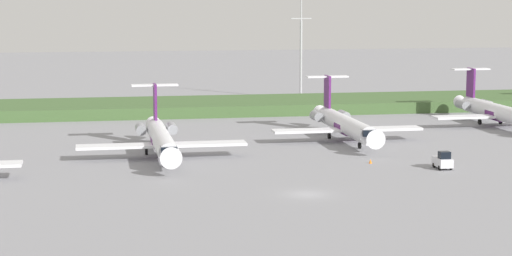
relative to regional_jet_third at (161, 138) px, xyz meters
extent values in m
plane|color=gray|center=(13.91, 2.74, -2.54)|extent=(500.00, 500.00, 0.00)
cube|color=#426033|center=(13.91, 48.60, -1.49)|extent=(320.00, 20.00, 2.08)
cylinder|color=white|center=(0.00, -0.59, -0.09)|extent=(2.70, 24.00, 2.70)
cone|color=white|center=(0.00, -14.09, -0.09)|extent=(2.70, 3.00, 2.70)
cone|color=white|center=(0.00, 13.41, -0.09)|extent=(2.29, 4.00, 2.29)
cube|color=black|center=(0.00, -12.19, 0.39)|extent=(2.03, 1.80, 0.90)
cylinder|color=#591E66|center=(0.00, -0.59, -0.24)|extent=(2.76, 3.60, 2.76)
cube|color=white|center=(-5.91, -1.59, -0.69)|extent=(11.00, 3.20, 0.36)
cube|color=white|center=(5.90, -1.59, -0.69)|extent=(11.00, 3.20, 0.36)
cube|color=#591E66|center=(0.00, 10.41, 3.86)|extent=(0.36, 3.20, 5.20)
cube|color=white|center=(0.00, 10.71, 6.26)|extent=(6.80, 1.80, 0.24)
cylinder|color=gray|center=(-2.25, 8.61, 0.11)|extent=(1.50, 3.40, 1.50)
cylinder|color=gray|center=(2.25, 8.61, 0.11)|extent=(1.50, 3.40, 1.50)
cylinder|color=gray|center=(0.00, -8.03, -1.54)|extent=(0.20, 0.20, 0.65)
cylinder|color=black|center=(0.00, -8.03, -2.09)|extent=(0.30, 0.90, 0.90)
cylinder|color=black|center=(-1.90, 1.81, -2.09)|extent=(0.35, 0.90, 0.90)
cylinder|color=black|center=(1.90, 1.81, -2.09)|extent=(0.35, 0.90, 0.90)
cylinder|color=white|center=(28.58, 9.08, -0.09)|extent=(2.70, 24.00, 2.70)
cone|color=white|center=(28.58, -4.42, -0.09)|extent=(2.70, 3.00, 2.70)
cone|color=white|center=(28.58, 23.08, -0.09)|extent=(2.29, 4.00, 2.29)
cube|color=black|center=(28.58, -2.52, 0.39)|extent=(2.03, 1.80, 0.90)
cylinder|color=#591E66|center=(28.58, 9.08, -0.24)|extent=(2.76, 3.60, 2.76)
cube|color=white|center=(22.68, 8.08, -0.69)|extent=(11.00, 3.20, 0.36)
cube|color=white|center=(34.49, 8.08, -0.69)|extent=(11.00, 3.20, 0.36)
cube|color=#591E66|center=(28.58, 20.08, 3.86)|extent=(0.36, 3.20, 5.20)
cube|color=white|center=(28.58, 20.38, 6.26)|extent=(6.80, 1.80, 0.24)
cylinder|color=gray|center=(26.33, 18.28, 0.11)|extent=(1.50, 3.40, 1.50)
cylinder|color=gray|center=(30.83, 18.28, 0.11)|extent=(1.50, 3.40, 1.50)
cylinder|color=gray|center=(28.58, 1.64, -1.54)|extent=(0.20, 0.20, 0.65)
cylinder|color=black|center=(28.58, 1.64, -2.09)|extent=(0.30, 0.90, 0.90)
cylinder|color=black|center=(26.68, 11.48, -2.09)|extent=(0.35, 0.90, 0.90)
cylinder|color=black|center=(30.48, 11.48, -2.09)|extent=(0.35, 0.90, 0.90)
cylinder|color=white|center=(58.02, 19.97, -0.09)|extent=(2.70, 24.00, 2.70)
cone|color=white|center=(58.02, 33.97, -0.09)|extent=(2.30, 4.00, 2.29)
cylinder|color=#591E66|center=(58.02, 19.97, -0.24)|extent=(2.76, 3.60, 2.76)
cube|color=white|center=(52.11, 18.97, -0.69)|extent=(11.00, 3.20, 0.36)
cube|color=#591E66|center=(58.02, 30.97, 3.86)|extent=(0.36, 3.20, 5.20)
cube|color=white|center=(58.02, 31.27, 6.26)|extent=(6.80, 1.80, 0.24)
cylinder|color=gray|center=(55.77, 29.17, 0.11)|extent=(1.50, 3.40, 1.50)
cylinder|color=gray|center=(60.27, 29.17, 0.11)|extent=(1.50, 3.40, 1.50)
cylinder|color=black|center=(56.12, 22.37, -2.09)|extent=(0.35, 0.90, 0.90)
cylinder|color=black|center=(59.92, 22.37, -2.09)|extent=(0.35, 0.90, 0.90)
cylinder|color=#B2B2B7|center=(34.95, 66.52, 5.85)|extent=(0.50, 0.50, 16.77)
cube|color=#B2B2B7|center=(34.95, 66.52, 14.64)|extent=(4.40, 0.20, 0.20)
cube|color=silver|center=(34.38, -15.35, -1.69)|extent=(1.70, 3.20, 1.10)
cube|color=black|center=(34.38, -15.91, -0.69)|extent=(1.36, 1.10, 0.90)
cylinder|color=black|center=(33.63, -16.31, -2.24)|extent=(0.22, 0.60, 0.60)
cylinder|color=black|center=(35.13, -16.31, -2.24)|extent=(0.22, 0.60, 0.60)
cylinder|color=black|center=(33.63, -14.39, -2.24)|extent=(0.22, 0.60, 0.60)
cylinder|color=black|center=(35.13, -14.39, -2.24)|extent=(0.22, 0.60, 0.60)
cone|color=orange|center=(26.54, -10.07, -2.26)|extent=(0.44, 0.44, 0.55)
camera|label=1|loc=(-9.33, -123.65, 18.88)|focal=64.43mm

